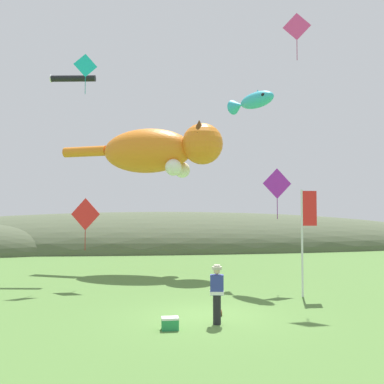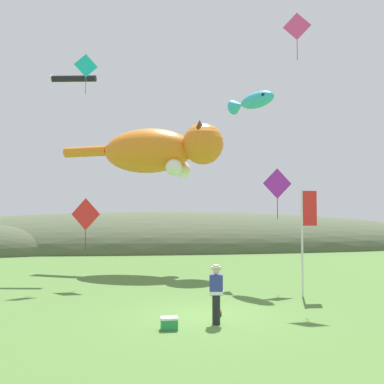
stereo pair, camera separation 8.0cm
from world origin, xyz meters
name	(u,v)px [view 1 (the left image)]	position (x,y,z in m)	size (l,w,h in m)	color
ground_plane	(207,317)	(0.00, 0.00, 0.00)	(120.00, 120.00, 0.00)	#517A38
distant_hill_ridge	(138,248)	(-2.30, 26.27, 0.00)	(61.86, 16.09, 6.64)	#4C563D
festival_attendant	(217,292)	(0.15, -0.92, 0.95)	(0.46, 0.33, 1.77)	black
kite_spool	(219,313)	(0.41, 0.07, 0.10)	(0.15, 0.21, 0.21)	olive
picnic_cooler	(170,323)	(-1.29, -1.34, 0.18)	(0.49, 0.33, 0.36)	#268C4C
festival_banner_pole	(306,226)	(4.43, 2.73, 2.79)	(0.66, 0.08, 4.26)	silver
kite_giant_cat	(159,151)	(-1.09, 10.70, 6.86)	(9.30, 5.01, 3.01)	orange
kite_fish_windsock	(252,101)	(3.35, 6.73, 8.85)	(2.05, 2.94, 0.89)	#33B2CC
kite_tube_streamer	(72,78)	(-6.03, 11.11, 11.00)	(2.62, 0.78, 0.44)	black
kite_diamond_teal	(85,66)	(-5.01, 8.70, 10.96)	(1.19, 0.35, 2.13)	#19BFBF
kite_diamond_red	(85,214)	(-4.59, 5.94, 3.25)	(1.34, 0.59, 2.35)	red
kite_diamond_violet	(277,184)	(3.87, 4.57, 4.60)	(1.35, 0.16, 2.25)	purple
kite_diamond_pink	(297,27)	(4.69, 4.12, 11.54)	(1.16, 0.44, 2.13)	#E53F8C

